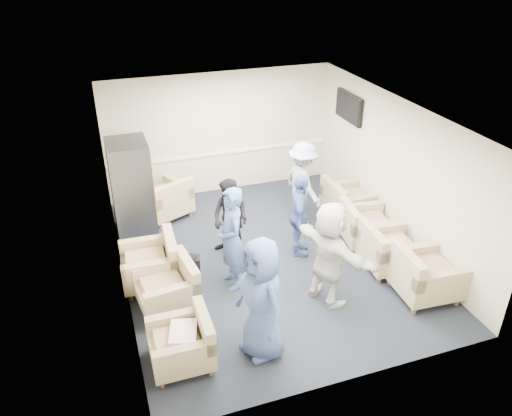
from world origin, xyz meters
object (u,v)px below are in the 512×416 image
object	(u,v)px
armchair_right_far	(346,203)
armchair_corner	(165,201)
armchair_right_midfar	(364,226)
person_mid_right	(300,216)
vending_machine	(132,188)
person_back_right	(303,183)
person_mid_left	(231,239)
armchair_left_mid	(170,289)
person_front_right	(329,254)
armchair_left_far	(153,265)
armchair_right_midnear	(387,251)
armchair_left_near	(185,344)
person_back_left	(231,219)
person_front_left	(261,299)
armchair_right_near	(422,276)

from	to	relation	value
armchair_right_far	armchair_corner	distance (m)	3.70
armchair_right_midfar	person_mid_right	size ratio (longest dim) A/B	0.64
armchair_right_far	vending_machine	xyz separation A→B (m)	(-4.13, 0.91, 0.58)
person_back_right	person_mid_left	bearing A→B (deg)	120.98
armchair_left_mid	person_back_right	world-z (taller)	person_back_right
armchair_corner	person_back_right	bearing A→B (deg)	133.36
person_back_right	person_front_right	world-z (taller)	person_front_right
armchair_left_far	person_back_right	world-z (taller)	person_back_right
armchair_right_midnear	person_mid_right	distance (m)	1.63
armchair_right_midnear	person_front_right	size ratio (longest dim) A/B	0.53
armchair_right_far	person_back_right	distance (m)	1.04
armchair_left_far	vending_machine	bearing A→B (deg)	-175.15
armchair_left_near	vending_machine	bearing A→B (deg)	-176.56
person_back_left	person_back_right	size ratio (longest dim) A/B	0.88
person_mid_left	person_front_right	distance (m)	1.56
armchair_right_midnear	person_back_left	xyz separation A→B (m)	(-2.44, 1.27, 0.40)
armchair_right_midnear	person_front_left	size ratio (longest dim) A/B	0.51
armchair_corner	person_mid_right	size ratio (longest dim) A/B	0.78
person_back_left	armchair_left_mid	bearing A→B (deg)	-86.05
person_mid_left	person_back_right	distance (m)	2.52
person_back_right	armchair_left_near	bearing A→B (deg)	126.68
person_front_right	person_front_left	bearing A→B (deg)	99.46
armchair_left_near	armchair_right_midfar	world-z (taller)	armchair_right_midfar
armchair_corner	person_back_left	bearing A→B (deg)	91.46
person_back_left	person_back_right	distance (m)	1.87
armchair_left_mid	armchair_right_midnear	world-z (taller)	armchair_right_midnear
person_front_right	armchair_right_far	bearing A→B (deg)	-53.29
armchair_left_mid	armchair_right_midfar	world-z (taller)	armchair_right_midfar
armchair_corner	person_front_right	bearing A→B (deg)	94.54
armchair_left_mid	armchair_left_near	bearing A→B (deg)	-8.44
armchair_left_near	person_back_right	xyz separation A→B (m)	(3.05, 3.07, 0.52)
armchair_left_far	armchair_corner	size ratio (longest dim) A/B	0.77
armchair_left_near	armchair_right_far	distance (m)	4.86
armchair_right_midfar	person_front_right	bearing A→B (deg)	142.10
vending_machine	person_front_right	distance (m)	4.08
armchair_left_mid	person_mid_right	size ratio (longest dim) A/B	0.61
armchair_left_mid	person_front_left	size ratio (longest dim) A/B	0.53
vending_machine	person_mid_right	bearing A→B (deg)	-33.35
person_back_left	person_front_right	size ratio (longest dim) A/B	0.86
armchair_corner	person_mid_right	world-z (taller)	person_mid_right
person_mid_left	person_back_right	bearing A→B (deg)	130.19
armchair_right_midfar	person_front_left	size ratio (longest dim) A/B	0.55
person_front_right	armchair_left_far	bearing A→B (deg)	43.22
armchair_right_near	armchair_right_far	xyz separation A→B (m)	(0.05, 2.64, -0.02)
armchair_left_mid	person_mid_left	distance (m)	1.23
armchair_corner	person_front_left	xyz separation A→B (m)	(0.58, -4.25, 0.54)
armchair_left_mid	armchair_right_midnear	size ratio (longest dim) A/B	1.03
person_back_left	person_front_left	bearing A→B (deg)	-42.78
armchair_right_near	person_back_left	distance (m)	3.33
armchair_left_mid	person_mid_right	xyz separation A→B (m)	(2.48, 0.75, 0.44)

